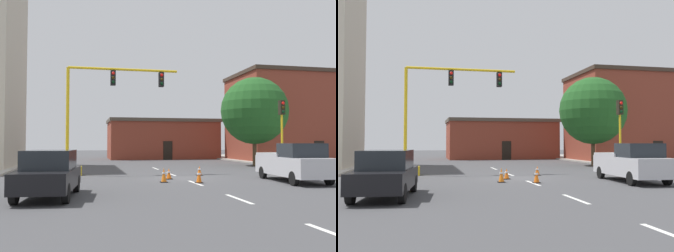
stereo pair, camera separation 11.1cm
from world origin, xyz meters
TOP-DOWN VIEW (x-y plane):
  - ground_plane at (0.00, 0.00)m, footprint 160.00×160.00m
  - sidewalk_right at (13.31, 8.00)m, footprint 6.00×56.00m
  - lane_stripe_seg_1 at (0.00, -8.50)m, footprint 0.16×2.40m
  - lane_stripe_seg_2 at (0.00, -3.00)m, footprint 0.16×2.40m
  - lane_stripe_seg_3 at (0.00, 2.50)m, footprint 0.16×2.40m
  - lane_stripe_seg_4 at (0.00, 8.00)m, footprint 0.16×2.40m
  - building_brick_center at (4.19, 26.53)m, footprint 13.61×7.86m
  - building_row_right at (17.99, 17.93)m, footprint 13.91×9.25m
  - traffic_signal_gantry at (-5.53, 3.14)m, footprint 7.91×1.20m
  - traffic_light_pole_right at (7.22, 1.42)m, footprint 0.32×0.47m
  - tree_right_mid at (9.11, 9.63)m, footprint 5.88×5.88m
  - pickup_truck_silver at (5.20, -3.40)m, footprint 2.34×5.52m
  - sedan_black_near_left at (-6.70, -6.66)m, footprint 2.25×4.65m
  - traffic_cone_roadside_a at (1.51, 1.27)m, footprint 0.36×0.36m
  - traffic_cone_roadside_b at (-0.85, -0.72)m, footprint 0.36×0.36m
  - traffic_cone_roadside_c at (0.19, -2.99)m, footprint 0.36×0.36m
  - traffic_cone_roadside_d at (-1.47, -2.33)m, footprint 0.36×0.36m

SIDE VIEW (x-z plane):
  - ground_plane at x=0.00m, z-range 0.00..0.00m
  - lane_stripe_seg_1 at x=0.00m, z-range 0.00..0.01m
  - lane_stripe_seg_2 at x=0.00m, z-range 0.00..0.01m
  - lane_stripe_seg_3 at x=0.00m, z-range 0.00..0.01m
  - lane_stripe_seg_4 at x=0.00m, z-range 0.00..0.01m
  - sidewalk_right at x=13.31m, z-range 0.00..0.14m
  - traffic_cone_roadside_a at x=1.51m, z-range -0.01..0.59m
  - traffic_cone_roadside_b at x=-0.85m, z-range -0.01..0.60m
  - traffic_cone_roadside_c at x=0.19m, z-range -0.01..0.71m
  - traffic_cone_roadside_d at x=-1.47m, z-range -0.01..0.75m
  - sedan_black_near_left at x=-6.70m, z-range 0.02..1.76m
  - pickup_truck_silver at x=5.20m, z-range -0.02..1.97m
  - traffic_signal_gantry at x=-5.53m, z-range -1.24..5.59m
  - building_brick_center at x=4.19m, z-range 0.01..4.95m
  - traffic_light_pole_right at x=7.22m, z-range 1.13..5.93m
  - tree_right_mid at x=9.11m, z-range 0.93..8.69m
  - building_row_right at x=17.99m, z-range 0.01..9.77m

